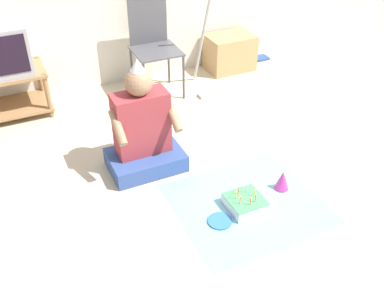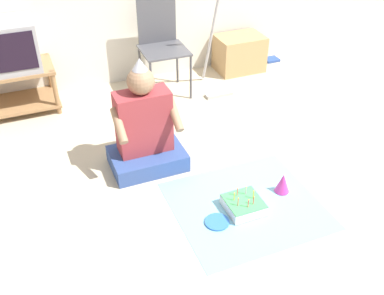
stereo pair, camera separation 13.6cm
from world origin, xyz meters
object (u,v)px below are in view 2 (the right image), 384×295
Objects in this scene: tv at (7,45)px; birthday_cake at (244,205)px; paper_plate at (217,222)px; dust_mop at (215,59)px; book_pile at (271,61)px; cardboard_box_stack at (239,53)px; folding_chair at (161,39)px; person_seated at (145,132)px; party_hat_blue at (283,183)px.

tv reaches higher than birthday_cake.
tv is 2.96× the size of paper_plate.
birthday_cake is (-0.56, -1.73, -0.31)m from dust_mop.
book_pile is (2.80, 0.03, -0.63)m from tv.
birthday_cake is (1.33, -2.09, -0.61)m from tv.
dust_mop is at bearing -141.68° from cardboard_box_stack.
tv reaches higher than paper_plate.
folding_chair is at bearing -174.08° from book_pile.
birthday_cake is at bearing -92.32° from folding_chair.
birthday_cake is at bearing -58.82° from person_seated.
dust_mop is 6.24× the size of book_pile.
folding_chair is 2.04m from birthday_cake.
book_pile is 0.21× the size of person_seated.
tv reaches higher than book_pile.
birthday_cake is at bearing -124.82° from book_pile.
folding_chair reaches higher than paper_plate.
cardboard_box_stack is 2.52m from paper_plate.
dust_mop is at bearing 71.97° from birthday_cake.
birthday_cake is (-1.48, -2.12, 0.02)m from book_pile.
tv is 2.49m from paper_plate.
birthday_cake is 0.24m from paper_plate.
birthday_cake reaches higher than book_pile.
dust_mop is at bearing 42.60° from person_seated.
dust_mop reaches higher than person_seated.
dust_mop is at bearing 65.98° from paper_plate.
cardboard_box_stack reaches higher than birthday_cake.
folding_chair reaches higher than person_seated.
paper_plate is at bearing -62.95° from tv.
book_pile is at bearing 51.87° from paper_plate.
cardboard_box_stack reaches higher than paper_plate.
person_seated is (-1.04, -0.95, -0.04)m from dust_mop.
folding_chair is at bearing 153.34° from dust_mop.
party_hat_blue is at bearing 11.51° from paper_plate.
birthday_cake is 1.50× the size of paper_plate.
party_hat_blue is (1.69, -2.02, -0.57)m from tv.
dust_mop is 1.85m from birthday_cake.
paper_plate is (-1.71, -2.18, -0.02)m from book_pile.
paper_plate is at bearing -114.02° from dust_mop.
cardboard_box_stack is (2.37, 0.02, -0.46)m from tv.
tv is 2.41m from cardboard_box_stack.
cardboard_box_stack is at bearing 63.73° from birthday_cake.
folding_chair is at bearing 98.29° from party_hat_blue.
cardboard_box_stack is 3.28× the size of party_hat_blue.
party_hat_blue is 0.61m from paper_plate.
folding_chair is 1.84× the size of cardboard_box_stack.
tv is at bearing 129.78° from party_hat_blue.
book_pile is (0.91, 0.39, -0.33)m from dust_mop.
paper_plate is at bearing -167.03° from birthday_cake.
person_seated is 5.84× the size of party_hat_blue.
cardboard_box_stack is 2.36m from birthday_cake.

